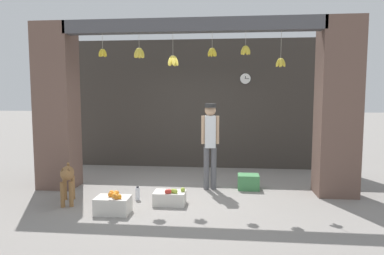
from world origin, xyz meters
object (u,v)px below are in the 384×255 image
object	(u,v)px
wall_clock	(245,79)
dog	(67,177)
produce_box_green	(248,182)
water_bottle	(138,194)
fruit_crate_oranges	(113,204)
fruit_crate_apples	(170,198)
shopkeeper	(210,139)

from	to	relation	value
wall_clock	dog	bearing A→B (deg)	-135.20
produce_box_green	water_bottle	world-z (taller)	produce_box_green
fruit_crate_oranges	water_bottle	distance (m)	0.73
fruit_crate_apples	produce_box_green	distance (m)	1.74
shopkeeper	fruit_crate_oranges	distance (m)	2.24
produce_box_green	water_bottle	size ratio (longest dim) A/B	1.68
fruit_crate_oranges	shopkeeper	bearing A→B (deg)	46.51
shopkeeper	produce_box_green	xyz separation A→B (m)	(0.74, 0.07, -0.84)
shopkeeper	produce_box_green	bearing A→B (deg)	178.81
produce_box_green	wall_clock	xyz separation A→B (m)	(0.02, 1.89, 2.08)
dog	fruit_crate_apples	bearing A→B (deg)	72.93
fruit_crate_oranges	water_bottle	bearing A→B (deg)	73.52
fruit_crate_oranges	produce_box_green	distance (m)	2.69
dog	fruit_crate_oranges	size ratio (longest dim) A/B	1.49
water_bottle	dog	bearing A→B (deg)	-164.54
dog	shopkeeper	distance (m)	2.65
fruit_crate_apples	wall_clock	xyz separation A→B (m)	(1.38, 2.96, 2.10)
produce_box_green	wall_clock	bearing A→B (deg)	89.54
shopkeeper	fruit_crate_oranges	world-z (taller)	shopkeeper
produce_box_green	wall_clock	world-z (taller)	wall_clock
water_bottle	wall_clock	size ratio (longest dim) A/B	0.90
dog	shopkeeper	xyz separation A→B (m)	(2.35, 1.12, 0.52)
fruit_crate_apples	produce_box_green	bearing A→B (deg)	37.94
fruit_crate_apples	wall_clock	bearing A→B (deg)	64.93
shopkeeper	water_bottle	xyz separation A→B (m)	(-1.23, -0.81, -0.87)
fruit_crate_oranges	fruit_crate_apples	bearing A→B (deg)	32.42
dog	wall_clock	xyz separation A→B (m)	(3.11, 3.08, 1.76)
wall_clock	shopkeeper	bearing A→B (deg)	-111.15
shopkeeper	produce_box_green	world-z (taller)	shopkeeper
shopkeeper	fruit_crate_oranges	size ratio (longest dim) A/B	3.17
shopkeeper	wall_clock	world-z (taller)	wall_clock
produce_box_green	water_bottle	xyz separation A→B (m)	(-1.97, -0.88, -0.03)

